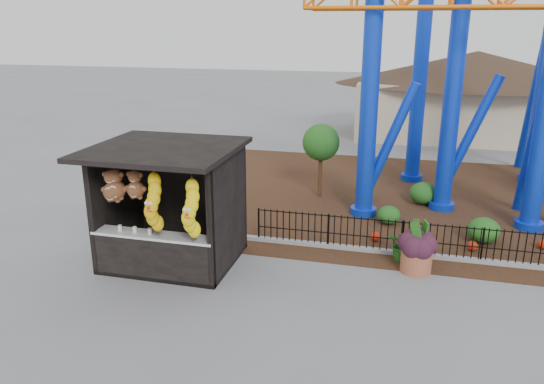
% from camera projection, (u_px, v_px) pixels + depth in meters
% --- Properties ---
extents(ground, '(120.00, 120.00, 0.00)m').
position_uv_depth(ground, '(273.00, 295.00, 12.19)').
color(ground, slate).
rests_on(ground, ground).
extents(mulch_bed, '(18.00, 12.00, 0.02)m').
position_uv_depth(mulch_bed, '(440.00, 201.00, 18.61)').
color(mulch_bed, '#331E11').
rests_on(mulch_bed, ground).
extents(curb, '(18.00, 0.18, 0.12)m').
position_uv_depth(curb, '(448.00, 258.00, 13.98)').
color(curb, gray).
rests_on(curb, ground).
extents(prize_booth, '(3.50, 3.40, 3.12)m').
position_uv_depth(prize_booth, '(167.00, 209.00, 13.27)').
color(prize_booth, black).
rests_on(prize_booth, ground).
extents(picket_fence, '(12.20, 0.06, 1.00)m').
position_uv_depth(picket_fence, '(486.00, 246.00, 13.63)').
color(picket_fence, black).
rests_on(picket_fence, ground).
extents(roller_coaster, '(11.00, 6.37, 10.82)m').
position_uv_depth(roller_coaster, '(497.00, 8.00, 16.60)').
color(roller_coaster, '#0C33D2').
rests_on(roller_coaster, ground).
extents(terracotta_planter, '(0.89, 0.89, 0.63)m').
position_uv_depth(terracotta_planter, '(416.00, 260.00, 13.27)').
color(terracotta_planter, '#9B5238').
rests_on(terracotta_planter, ground).
extents(planter_foliage, '(0.70, 0.70, 0.64)m').
position_uv_depth(planter_foliage, '(418.00, 236.00, 13.08)').
color(planter_foliage, '#321422').
rests_on(planter_foliage, terracotta_planter).
extents(potted_plant, '(0.94, 0.86, 0.88)m').
position_uv_depth(potted_plant, '(404.00, 245.00, 13.87)').
color(potted_plant, '#215C1B').
rests_on(potted_plant, ground).
extents(landscaping, '(8.01, 4.61, 0.75)m').
position_uv_depth(landscaping, '(463.00, 214.00, 16.43)').
color(landscaping, '#1E5017').
rests_on(landscaping, mulch_bed).
extents(pavilion, '(15.00, 15.00, 4.80)m').
position_uv_depth(pavilion, '(475.00, 81.00, 28.27)').
color(pavilion, '#BFAD8C').
rests_on(pavilion, ground).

